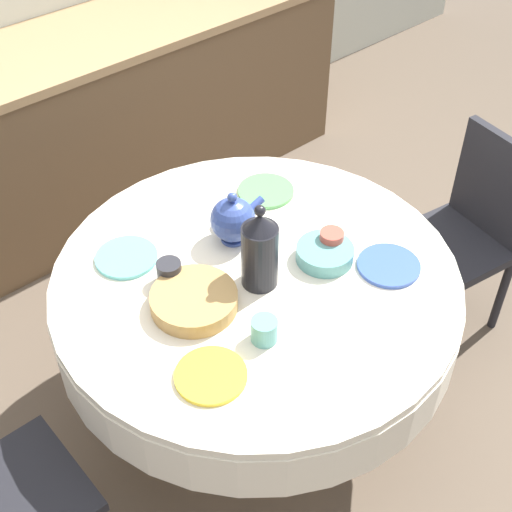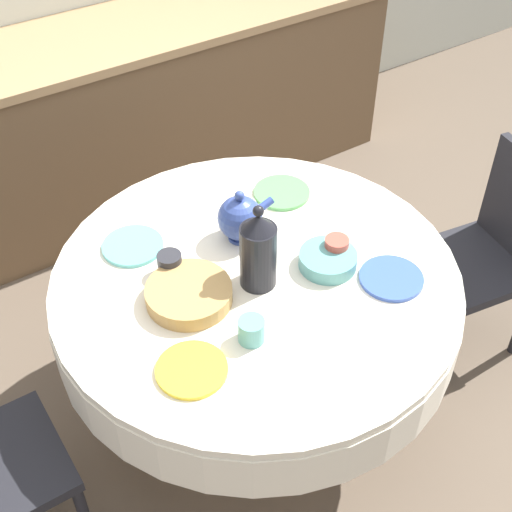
{
  "view_description": "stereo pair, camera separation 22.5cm",
  "coord_description": "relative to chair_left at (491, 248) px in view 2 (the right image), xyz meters",
  "views": [
    {
      "loc": [
        -1.08,
        -1.26,
        2.34
      ],
      "look_at": [
        0.0,
        0.0,
        0.82
      ],
      "focal_mm": 50.0,
      "sensor_mm": 36.0,
      "label": 1
    },
    {
      "loc": [
        -0.9,
        -1.39,
        2.34
      ],
      "look_at": [
        0.0,
        0.0,
        0.82
      ],
      "focal_mm": 50.0,
      "sensor_mm": 36.0,
      "label": 2
    }
  ],
  "objects": [
    {
      "name": "cup_far_left",
      "position": [
        -1.23,
        0.31,
        0.3
      ],
      "size": [
        0.08,
        0.08,
        0.08
      ],
      "primitive_type": "cylinder",
      "color": "#28282D",
      "rests_on": "dining_table"
    },
    {
      "name": "cup_far_right",
      "position": [
        -0.88,
        0.4,
        0.3
      ],
      "size": [
        0.08,
        0.08,
        0.08
      ],
      "primitive_type": "cylinder",
      "color": "white",
      "rests_on": "dining_table"
    },
    {
      "name": "plate_near_right",
      "position": [
        -0.65,
        -0.11,
        0.27
      ],
      "size": [
        0.21,
        0.21,
        0.01
      ],
      "primitive_type": "cylinder",
      "color": "#3856AD",
      "rests_on": "dining_table"
    },
    {
      "name": "coffee_carafe",
      "position": [
        -1.01,
        0.12,
        0.39
      ],
      "size": [
        0.12,
        0.12,
        0.31
      ],
      "color": "black",
      "rests_on": "dining_table"
    },
    {
      "name": "plate_far_left",
      "position": [
        -1.28,
        0.49,
        0.27
      ],
      "size": [
        0.21,
        0.21,
        0.01
      ],
      "primitive_type": "cylinder",
      "color": "#60BCB7",
      "rests_on": "dining_table"
    },
    {
      "name": "cup_near_right",
      "position": [
        -0.73,
        0.08,
        0.3
      ],
      "size": [
        0.08,
        0.08,
        0.08
      ],
      "primitive_type": "cylinder",
      "color": "#CC4C3D",
      "rests_on": "dining_table"
    },
    {
      "name": "chair_left",
      "position": [
        0.0,
        0.0,
        0.0
      ],
      "size": [
        0.46,
        0.46,
        0.87
      ],
      "rotation": [
        0.0,
        0.0,
        1.42
      ],
      "color": "black",
      "rests_on": "ground_plane"
    },
    {
      "name": "cup_near_left",
      "position": [
        -1.16,
        -0.07,
        0.3
      ],
      "size": [
        0.08,
        0.08,
        0.08
      ],
      "primitive_type": "cylinder",
      "color": "#5BA39E",
      "rests_on": "dining_table"
    },
    {
      "name": "plate_far_right",
      "position": [
        -0.69,
        0.46,
        0.27
      ],
      "size": [
        0.21,
        0.21,
        0.01
      ],
      "primitive_type": "cylinder",
      "color": "#5BA85B",
      "rests_on": "dining_table"
    },
    {
      "name": "bread_basket",
      "position": [
        -1.24,
        0.17,
        0.29
      ],
      "size": [
        0.27,
        0.27,
        0.05
      ],
      "primitive_type": "cylinder",
      "color": "#AD844C",
      "rests_on": "dining_table"
    },
    {
      "name": "plate_near_left",
      "position": [
        -1.37,
        -0.08,
        0.27
      ],
      "size": [
        0.21,
        0.21,
        0.01
      ],
      "primitive_type": "cylinder",
      "color": "yellow",
      "rests_on": "dining_table"
    },
    {
      "name": "fruit_bowl",
      "position": [
        -0.78,
        0.06,
        0.28
      ],
      "size": [
        0.19,
        0.19,
        0.05
      ],
      "primitive_type": "cylinder",
      "color": "#569993",
      "rests_on": "dining_table"
    },
    {
      "name": "teapot",
      "position": [
        -0.95,
        0.33,
        0.35
      ],
      "size": [
        0.21,
        0.15,
        0.2
      ],
      "color": "#33478E",
      "rests_on": "dining_table"
    },
    {
      "name": "dining_table",
      "position": [
        -1.0,
        0.15,
        0.14
      ],
      "size": [
        1.34,
        1.34,
        0.74
      ],
      "color": "brown",
      "rests_on": "ground_plane"
    },
    {
      "name": "ground_plane",
      "position": [
        -1.0,
        0.15,
        -0.48
      ],
      "size": [
        12.0,
        12.0,
        0.0
      ],
      "primitive_type": "plane",
      "color": "brown"
    },
    {
      "name": "kitchen_counter",
      "position": [
        -1.0,
        1.68,
        -0.02
      ],
      "size": [
        3.24,
        0.64,
        0.92
      ],
      "color": "brown",
      "rests_on": "ground_plane"
    }
  ]
}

